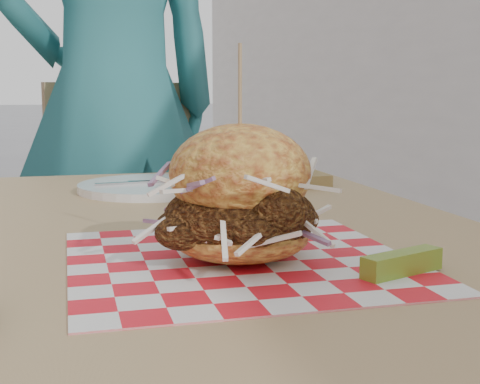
% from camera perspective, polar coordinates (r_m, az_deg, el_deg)
% --- Properties ---
extents(diner, '(0.75, 0.60, 1.79)m').
position_cam_1_polar(diner, '(1.80, -10.67, 7.51)').
color(diner, teal).
rests_on(diner, ground).
extents(patio_table, '(0.80, 1.20, 0.75)m').
position_cam_1_polar(patio_table, '(0.91, -4.57, -7.92)').
color(patio_table, tan).
rests_on(patio_table, ground).
extents(patio_chair, '(0.50, 0.51, 0.95)m').
position_cam_1_polar(patio_chair, '(1.85, -10.30, -3.21)').
color(patio_chair, tan).
rests_on(patio_chair, ground).
extents(paper_liner, '(0.36, 0.36, 0.00)m').
position_cam_1_polar(paper_liner, '(0.72, 0.00, -5.82)').
color(paper_liner, red).
rests_on(paper_liner, patio_table).
extents(sandwich, '(0.20, 0.20, 0.23)m').
position_cam_1_polar(sandwich, '(0.71, 0.00, -0.79)').
color(sandwich, gold).
rests_on(sandwich, paper_liner).
extents(pickle_spear, '(0.10, 0.05, 0.02)m').
position_cam_1_polar(pickle_spear, '(0.68, 13.66, -5.91)').
color(pickle_spear, olive).
rests_on(pickle_spear, paper_liner).
extents(place_setting, '(0.27, 0.27, 0.02)m').
position_cam_1_polar(place_setting, '(1.22, -7.41, 0.45)').
color(place_setting, white).
rests_on(place_setting, patio_table).
extents(kraft_tray, '(0.15, 0.12, 0.06)m').
position_cam_1_polar(kraft_tray, '(1.27, 3.80, 1.55)').
color(kraft_tray, olive).
rests_on(kraft_tray, patio_table).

